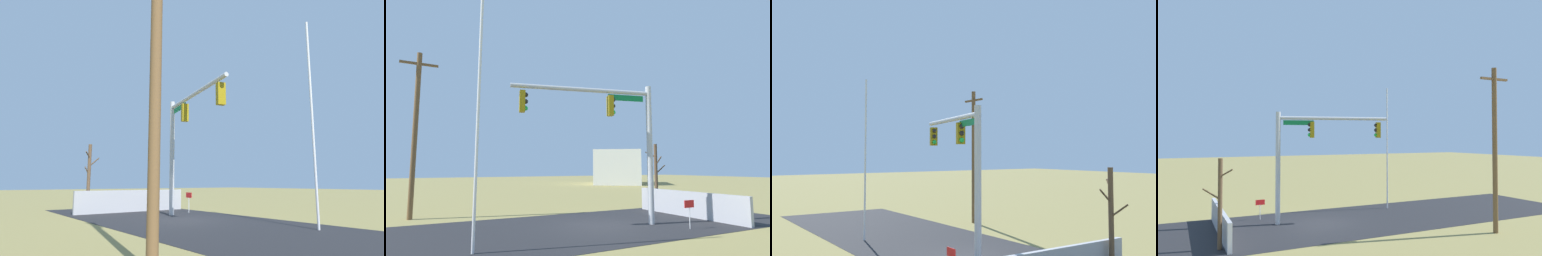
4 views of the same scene
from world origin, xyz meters
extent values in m
plane|color=olive|center=(0.00, 0.00, 0.00)|extent=(160.00, 160.00, 0.00)
cube|color=#232326|center=(-4.00, 0.00, 0.01)|extent=(28.00, 8.00, 0.01)
cube|color=#B7B5AD|center=(3.25, -0.95, 0.00)|extent=(6.00, 6.00, 0.01)
cube|color=#A8A8AD|center=(5.52, -0.12, 0.68)|extent=(0.20, 7.34, 1.35)
cylinder|color=#B2B5BA|center=(2.25, -0.95, 3.28)|extent=(0.28, 0.28, 6.57)
cylinder|color=#B2B5BA|center=(-0.97, -0.16, 6.22)|extent=(6.49, 1.76, 0.20)
cube|color=#0F7238|center=(1.09, -0.67, 5.94)|extent=(1.76, 0.45, 0.28)
cube|color=#937A0F|center=(0.32, -0.48, 5.52)|extent=(0.32, 0.41, 0.96)
sphere|color=black|center=(0.47, -0.51, 5.82)|extent=(0.22, 0.22, 0.22)
sphere|color=black|center=(0.47, -0.51, 5.52)|extent=(0.22, 0.22, 0.22)
sphere|color=green|center=(0.47, -0.51, 5.22)|extent=(0.22, 0.22, 0.22)
cube|color=#937A0F|center=(-3.67, 0.50, 5.52)|extent=(0.32, 0.41, 0.96)
sphere|color=black|center=(-3.53, 0.46, 5.82)|extent=(0.22, 0.22, 0.22)
sphere|color=black|center=(-3.53, 0.46, 5.52)|extent=(0.22, 0.22, 0.22)
sphere|color=green|center=(-3.53, 0.46, 5.22)|extent=(0.22, 0.22, 0.22)
cylinder|color=silver|center=(-6.08, -2.33, 4.31)|extent=(0.10, 0.10, 8.63)
cylinder|color=brown|center=(-7.67, 5.97, 4.40)|extent=(0.26, 0.26, 8.79)
cube|color=brown|center=(-7.67, 5.97, 8.19)|extent=(1.90, 0.12, 0.12)
cylinder|color=brown|center=(5.84, 2.63, 2.06)|extent=(0.20, 0.20, 4.11)
cylinder|color=brown|center=(6.21, 2.63, 2.52)|extent=(0.78, 0.07, 0.57)
cylinder|color=brown|center=(5.60, 2.83, 3.45)|extent=(0.54, 0.47, 0.39)
cylinder|color=brown|center=(5.82, 2.36, 3.05)|extent=(0.12, 0.61, 0.55)
cylinder|color=silver|center=(2.91, -2.64, 0.45)|extent=(0.04, 0.04, 0.90)
cube|color=red|center=(2.91, -2.64, 1.06)|extent=(0.56, 0.02, 0.32)
cube|color=silver|center=(23.15, 30.93, 2.70)|extent=(12.34, 13.12, 5.40)
camera|label=1|loc=(-13.70, 9.44, 1.82)|focal=30.64mm
camera|label=2|loc=(-8.10, -12.80, 2.62)|focal=29.94mm
camera|label=3|loc=(16.63, -11.48, 4.67)|focal=41.65mm
camera|label=4|loc=(7.76, 20.02, 5.04)|focal=33.98mm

